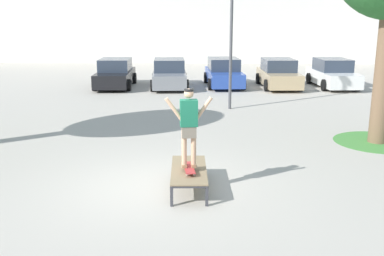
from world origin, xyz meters
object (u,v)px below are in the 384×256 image
at_px(car_white, 333,74).
at_px(skateboard, 189,168).
at_px(car_black, 115,74).
at_px(skater, 189,123).
at_px(car_blue, 224,73).
at_px(skate_box, 189,171).
at_px(light_post, 232,13).
at_px(car_grey, 169,74).
at_px(car_tan, 278,74).

bearing_deg(car_white, skateboard, -114.62).
bearing_deg(car_black, skateboard, -72.08).
distance_m(skater, car_blue, 15.18).
height_order(skate_box, skateboard, skateboard).
bearing_deg(skateboard, light_post, 82.34).
bearing_deg(skate_box, skateboard, -86.57).
bearing_deg(light_post, car_blue, 90.95).
bearing_deg(car_grey, skateboard, -82.95).
xyz_separation_m(skater, car_black, (-4.70, 14.53, -0.84)).
xyz_separation_m(car_grey, light_post, (3.00, -5.57, 3.13)).
bearing_deg(car_black, skater, -72.08).
distance_m(skate_box, car_tan, 15.25).
bearing_deg(car_tan, skate_box, -105.28).
bearing_deg(car_white, car_grey, -176.46).
height_order(skate_box, car_tan, car_tan).
bearing_deg(skater, car_grey, 97.05).
bearing_deg(car_tan, light_post, -115.40).
bearing_deg(car_grey, car_white, 3.54).
xyz_separation_m(car_tan, light_post, (-2.80, -5.90, 3.13)).
bearing_deg(car_blue, skate_box, -94.26).
distance_m(skater, car_white, 16.60).
relative_size(skateboard, skater, 0.48).
bearing_deg(car_blue, skater, -94.18).
bearing_deg(skate_box, car_white, 65.12).
bearing_deg(skate_box, car_tan, 74.72).
xyz_separation_m(car_grey, car_white, (8.71, 0.54, 0.00)).
xyz_separation_m(skateboard, car_white, (6.91, 15.07, 0.15)).
xyz_separation_m(skate_box, car_blue, (1.11, 14.96, 0.28)).
height_order(skater, car_blue, skater).
bearing_deg(car_black, car_tan, 2.19).
relative_size(skateboard, car_white, 0.19).
distance_m(skate_box, car_blue, 15.01).
xyz_separation_m(skateboard, skater, (-0.00, 0.00, 0.99)).
xyz_separation_m(skate_box, skateboard, (0.01, -0.16, 0.12)).
relative_size(car_grey, car_blue, 1.00).
distance_m(car_grey, car_blue, 2.96).
distance_m(skate_box, car_white, 16.44).
distance_m(car_white, light_post, 8.92).
relative_size(car_blue, car_white, 1.00).
distance_m(car_blue, car_tan, 2.91).
relative_size(car_black, car_grey, 0.99).
height_order(skater, car_tan, skater).
xyz_separation_m(skateboard, car_black, (-4.70, 14.53, 0.15)).
bearing_deg(car_black, car_grey, 0.08).
distance_m(car_grey, car_tan, 5.81).
xyz_separation_m(car_black, car_white, (11.61, 0.54, 0.00)).
distance_m(car_black, car_blue, 5.83).
bearing_deg(car_grey, skater, -82.95).
xyz_separation_m(skater, car_white, (6.91, 15.07, -0.84)).
bearing_deg(car_black, light_post, -43.31).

